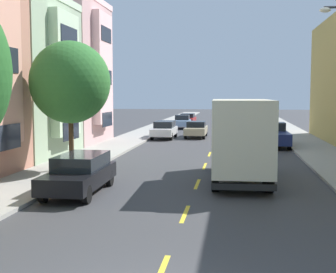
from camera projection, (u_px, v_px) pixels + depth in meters
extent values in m
plane|color=#38383A|center=(215.00, 142.00, 37.55)|extent=(160.00, 160.00, 0.00)
cube|color=#99968E|center=(124.00, 142.00, 36.58)|extent=(3.20, 120.00, 0.14)
cube|color=#99968E|center=(308.00, 145.00, 34.57)|extent=(3.20, 120.00, 0.14)
cube|color=yellow|center=(161.00, 273.00, 9.96)|extent=(0.14, 2.20, 0.01)
cube|color=yellow|center=(185.00, 214.00, 14.88)|extent=(0.14, 2.20, 0.01)
cube|color=yellow|center=(197.00, 184.00, 19.81)|extent=(0.14, 2.20, 0.01)
cube|color=yellow|center=(205.00, 166.00, 24.74)|extent=(0.14, 2.20, 0.01)
cube|color=yellow|center=(210.00, 154.00, 29.67)|extent=(0.14, 2.20, 0.01)
cube|color=yellow|center=(213.00, 146.00, 34.60)|extent=(0.14, 2.20, 0.01)
cube|color=yellow|center=(216.00, 139.00, 39.53)|extent=(0.14, 2.20, 0.01)
cube|color=yellow|center=(218.00, 134.00, 44.45)|extent=(0.14, 2.20, 0.01)
cube|color=yellow|center=(219.00, 130.00, 49.38)|extent=(0.14, 2.20, 0.01)
cube|color=yellow|center=(221.00, 127.00, 54.31)|extent=(0.14, 2.20, 0.01)
cube|color=#1E232D|center=(6.00, 138.00, 19.69)|extent=(0.04, 2.66, 1.10)
cube|color=#1E232D|center=(3.00, 59.00, 19.38)|extent=(0.04, 2.66, 1.10)
cube|color=beige|center=(65.00, 74.00, 27.32)|extent=(0.55, 3.50, 7.26)
cube|color=#1E232D|center=(71.00, 131.00, 27.59)|extent=(0.04, 2.66, 1.10)
cube|color=#1E232D|center=(70.00, 84.00, 27.33)|extent=(0.04, 2.66, 1.10)
cube|color=#1E232D|center=(69.00, 36.00, 27.08)|extent=(0.04, 2.66, 1.10)
cube|color=#CC9E9E|center=(20.00, 75.00, 36.12)|extent=(12.98, 7.78, 10.72)
cube|color=#FECACA|center=(95.00, 0.00, 34.72)|extent=(0.60, 7.78, 0.44)
cube|color=#FECACA|center=(103.00, 69.00, 35.12)|extent=(0.55, 3.50, 8.36)
cube|color=#1E232D|center=(107.00, 119.00, 35.43)|extent=(0.04, 2.66, 1.10)
cube|color=#1E232D|center=(107.00, 77.00, 35.14)|extent=(0.04, 2.66, 1.10)
cube|color=#1E232D|center=(106.00, 35.00, 34.84)|extent=(0.04, 2.66, 1.10)
cylinder|color=#47331E|center=(71.00, 141.00, 22.67)|extent=(0.24, 0.24, 2.80)
ellipsoid|color=#2D6B2D|center=(70.00, 82.00, 22.41)|extent=(3.91, 3.91, 4.00)
ellipsoid|color=silver|center=(325.00, 10.00, 18.21)|extent=(0.44, 0.28, 0.20)
cube|color=beige|center=(241.00, 135.00, 19.39)|extent=(2.58, 5.29, 2.97)
cube|color=beige|center=(237.00, 136.00, 23.14)|extent=(2.37, 1.98, 2.20)
cube|color=black|center=(237.00, 125.00, 23.99)|extent=(2.02, 0.15, 0.97)
cube|color=black|center=(244.00, 187.00, 17.04)|extent=(2.40, 0.24, 0.24)
cylinder|color=black|center=(258.00, 161.00, 23.19)|extent=(0.31, 0.97, 0.96)
cylinder|color=black|center=(216.00, 161.00, 23.42)|extent=(0.31, 0.97, 0.96)
cylinder|color=black|center=(270.00, 181.00, 18.03)|extent=(0.31, 0.97, 0.96)
cylinder|color=black|center=(215.00, 180.00, 18.26)|extent=(0.31, 0.97, 0.96)
cylinder|color=black|center=(267.00, 176.00, 19.12)|extent=(0.31, 0.97, 0.96)
cylinder|color=black|center=(215.00, 175.00, 19.35)|extent=(0.31, 0.97, 0.96)
cube|color=#7A9EC6|center=(182.00, 123.00, 51.76)|extent=(1.79, 4.02, 0.62)
cube|color=black|center=(182.00, 117.00, 52.18)|extent=(1.55, 1.70, 0.55)
cylinder|color=black|center=(174.00, 126.00, 50.54)|extent=(0.23, 0.66, 0.66)
cylinder|color=black|center=(188.00, 126.00, 50.34)|extent=(0.23, 0.66, 0.66)
cylinder|color=black|center=(177.00, 125.00, 53.23)|extent=(0.23, 0.66, 0.66)
cylinder|color=black|center=(190.00, 125.00, 53.03)|extent=(0.23, 0.66, 0.66)
cube|color=silver|center=(164.00, 131.00, 40.12)|extent=(1.86, 4.71, 0.62)
cube|color=black|center=(165.00, 124.00, 40.44)|extent=(1.62, 2.83, 0.55)
cylinder|color=black|center=(152.00, 136.00, 38.68)|extent=(0.23, 0.66, 0.66)
cylinder|color=black|center=(171.00, 136.00, 38.47)|extent=(0.23, 0.66, 0.66)
cylinder|color=black|center=(158.00, 133.00, 41.84)|extent=(0.23, 0.66, 0.66)
cylinder|color=black|center=(176.00, 133.00, 41.62)|extent=(0.23, 0.66, 0.66)
cube|color=navy|center=(274.00, 137.00, 33.71)|extent=(2.02, 5.31, 0.80)
cube|color=black|center=(273.00, 126.00, 34.80)|extent=(1.77, 1.60, 0.60)
cylinder|color=black|center=(284.00, 140.00, 35.39)|extent=(0.22, 0.66, 0.66)
cylinder|color=black|center=(260.00, 140.00, 35.65)|extent=(0.22, 0.66, 0.66)
cylinder|color=black|center=(289.00, 145.00, 31.84)|extent=(0.22, 0.66, 0.66)
cylinder|color=black|center=(263.00, 145.00, 32.10)|extent=(0.22, 0.66, 0.66)
cube|color=#AD1E1E|center=(187.00, 120.00, 57.60)|extent=(1.89, 4.54, 0.60)
cube|color=black|center=(188.00, 116.00, 57.77)|extent=(1.63, 2.19, 0.50)
cylinder|color=black|center=(179.00, 123.00, 56.25)|extent=(0.23, 0.66, 0.66)
cylinder|color=black|center=(192.00, 123.00, 56.00)|extent=(0.23, 0.66, 0.66)
cylinder|color=black|center=(183.00, 122.00, 59.26)|extent=(0.23, 0.66, 0.66)
cylinder|color=black|center=(195.00, 122.00, 59.00)|extent=(0.23, 0.66, 0.66)
cube|color=black|center=(79.00, 177.00, 17.88)|extent=(1.89, 4.73, 0.62)
cube|color=black|center=(82.00, 161.00, 18.20)|extent=(1.64, 2.84, 0.55)
cylinder|color=black|center=(43.00, 193.00, 16.44)|extent=(0.23, 0.66, 0.66)
cylinder|color=black|center=(87.00, 195.00, 16.23)|extent=(0.23, 0.66, 0.66)
cylinder|color=black|center=(73.00, 177.00, 19.59)|extent=(0.23, 0.66, 0.66)
cylinder|color=black|center=(110.00, 178.00, 19.39)|extent=(0.23, 0.66, 0.66)
cube|color=tan|center=(196.00, 130.00, 41.05)|extent=(1.80, 4.50, 0.60)
cube|color=black|center=(196.00, 124.00, 41.22)|extent=(1.58, 2.16, 0.50)
cylinder|color=black|center=(186.00, 135.00, 39.68)|extent=(0.22, 0.66, 0.66)
cylinder|color=black|center=(204.00, 135.00, 39.46)|extent=(0.22, 0.66, 0.66)
cylinder|color=black|center=(189.00, 132.00, 42.69)|extent=(0.22, 0.66, 0.66)
cylinder|color=black|center=(206.00, 132.00, 42.47)|extent=(0.22, 0.66, 0.66)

